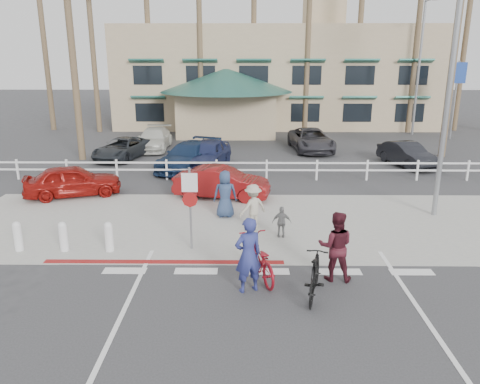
{
  "coord_description": "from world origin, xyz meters",
  "views": [
    {
      "loc": [
        -0.65,
        -11.26,
        5.83
      ],
      "look_at": [
        -0.8,
        3.39,
        1.5
      ],
      "focal_mm": 35.0,
      "sensor_mm": 36.0,
      "label": 1
    }
  ],
  "objects_px": {
    "sign_post": "(190,205)",
    "car_red_compact": "(73,181)",
    "bike_red": "(259,258)",
    "bike_black": "(315,276)",
    "car_white_sedan": "(222,183)"
  },
  "relations": [
    {
      "from": "car_white_sedan",
      "to": "car_red_compact",
      "type": "distance_m",
      "value": 6.34
    },
    {
      "from": "car_red_compact",
      "to": "sign_post",
      "type": "bearing_deg",
      "value": -154.19
    },
    {
      "from": "bike_black",
      "to": "car_white_sedan",
      "type": "xyz_separation_m",
      "value": [
        -2.7,
        8.4,
        0.08
      ]
    },
    {
      "from": "car_white_sedan",
      "to": "car_red_compact",
      "type": "xyz_separation_m",
      "value": [
        -6.34,
        0.18,
        0.02
      ]
    },
    {
      "from": "bike_black",
      "to": "car_red_compact",
      "type": "xyz_separation_m",
      "value": [
        -9.04,
        8.58,
        0.1
      ]
    },
    {
      "from": "sign_post",
      "to": "bike_black",
      "type": "xyz_separation_m",
      "value": [
        3.39,
        -2.97,
        -0.88
      ]
    },
    {
      "from": "bike_red",
      "to": "car_red_compact",
      "type": "bearing_deg",
      "value": -61.92
    },
    {
      "from": "bike_red",
      "to": "car_white_sedan",
      "type": "bearing_deg",
      "value": -97.08
    },
    {
      "from": "sign_post",
      "to": "car_white_sedan",
      "type": "xyz_separation_m",
      "value": [
        0.69,
        5.43,
        -0.79
      ]
    },
    {
      "from": "sign_post",
      "to": "bike_black",
      "type": "relative_size",
      "value": 1.52
    },
    {
      "from": "sign_post",
      "to": "car_red_compact",
      "type": "height_order",
      "value": "sign_post"
    },
    {
      "from": "bike_black",
      "to": "car_white_sedan",
      "type": "height_order",
      "value": "car_white_sedan"
    },
    {
      "from": "sign_post",
      "to": "bike_black",
      "type": "distance_m",
      "value": 4.59
    },
    {
      "from": "bike_red",
      "to": "bike_black",
      "type": "bearing_deg",
      "value": 125.09
    },
    {
      "from": "sign_post",
      "to": "car_red_compact",
      "type": "bearing_deg",
      "value": 135.24
    }
  ]
}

